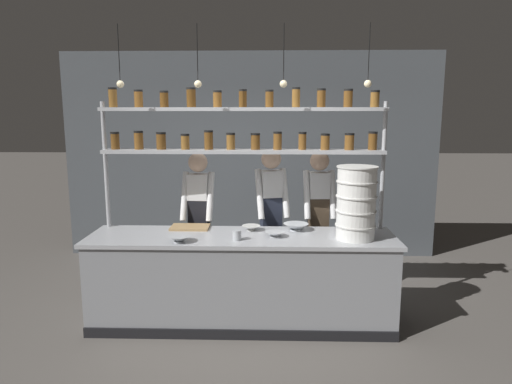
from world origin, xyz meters
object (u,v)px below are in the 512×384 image
object	(u,v)px
container_stack	(356,203)
prep_bowl_near_right	(251,228)
spice_shelf_unit	(243,134)
prep_bowl_near_left	(275,234)
chef_center	(271,213)
chef_right	(318,214)
prep_bowl_center_front	(296,227)
serving_cup_front	(237,235)
chef_left	(199,216)
prep_bowl_center_back	(179,239)
cutting_board	(190,227)

from	to	relation	value
container_stack	prep_bowl_near_right	bearing A→B (deg)	164.60
spice_shelf_unit	container_stack	size ratio (longest dim) A/B	4.15
prep_bowl_near_right	prep_bowl_near_left	bearing A→B (deg)	-44.84
spice_shelf_unit	chef_center	distance (m)	1.00
chef_right	prep_bowl_near_left	distance (m)	0.90
chef_right	container_stack	xyz separation A→B (m)	(0.27, -0.78, 0.29)
chef_center	chef_right	world-z (taller)	chef_center
prep_bowl_center_front	prep_bowl_near_right	size ratio (longest dim) A/B	1.36
serving_cup_front	prep_bowl_near_left	bearing A→B (deg)	19.79
prep_bowl_near_left	prep_bowl_center_front	distance (m)	0.34
spice_shelf_unit	prep_bowl_near_right	world-z (taller)	spice_shelf_unit
chef_left	prep_bowl_center_back	distance (m)	0.85
container_stack	cutting_board	bearing A→B (deg)	167.98
container_stack	prep_bowl_center_back	size ratio (longest dim) A/B	3.19
chef_left	serving_cup_front	distance (m)	0.90
prep_bowl_near_left	prep_bowl_center_front	bearing A→B (deg)	49.15
chef_left	chef_center	world-z (taller)	chef_center
container_stack	prep_bowl_near_right	distance (m)	1.10
chef_left	prep_bowl_near_left	bearing A→B (deg)	-32.35
spice_shelf_unit	prep_bowl_center_back	distance (m)	1.25
prep_bowl_center_back	prep_bowl_center_front	bearing A→B (deg)	22.62
chef_right	prep_bowl_center_front	xyz separation A→B (m)	(-0.28, -0.48, -0.03)
chef_right	prep_bowl_center_back	bearing A→B (deg)	-149.59
serving_cup_front	prep_bowl_center_back	bearing A→B (deg)	-171.68
prep_bowl_near_right	container_stack	bearing A→B (deg)	-15.40
chef_center	container_stack	size ratio (longest dim) A/B	2.45
chef_right	prep_bowl_near_left	bearing A→B (deg)	-128.04
chef_center	cutting_board	size ratio (longest dim) A/B	4.32
chef_right	prep_bowl_near_right	world-z (taller)	chef_right
spice_shelf_unit	cutting_board	bearing A→B (deg)	-173.87
chef_left	prep_bowl_near_right	xyz separation A→B (m)	(0.60, -0.40, -0.03)
serving_cup_front	chef_right	bearing A→B (deg)	44.99
container_stack	cutting_board	xyz separation A→B (m)	(-1.66, 0.35, -0.34)
chef_center	chef_right	size ratio (longest dim) A/B	1.02
prep_bowl_center_front	spice_shelf_unit	bearing A→B (deg)	168.43
spice_shelf_unit	prep_bowl_near_left	xyz separation A→B (m)	(0.33, -0.37, -0.96)
chef_left	container_stack	xyz separation A→B (m)	(1.62, -0.68, 0.30)
cutting_board	prep_bowl_near_right	world-z (taller)	prep_bowl_near_right
chef_right	cutting_board	xyz separation A→B (m)	(-1.39, -0.43, -0.05)
chef_center	prep_bowl_near_left	bearing A→B (deg)	-101.68
cutting_board	serving_cup_front	size ratio (longest dim) A/B	4.12
prep_bowl_center_front	prep_bowl_center_back	xyz separation A→B (m)	(-1.12, -0.47, -0.01)
spice_shelf_unit	chef_left	world-z (taller)	spice_shelf_unit
chef_center	container_stack	bearing A→B (deg)	-56.22
chef_right	prep_bowl_near_left	xyz separation A→B (m)	(-0.51, -0.74, -0.04)
container_stack	serving_cup_front	distance (m)	1.18
chef_left	cutting_board	size ratio (longest dim) A/B	4.23
cutting_board	container_stack	bearing A→B (deg)	-12.02
cutting_board	prep_bowl_center_front	distance (m)	1.11
serving_cup_front	prep_bowl_near_right	bearing A→B (deg)	71.56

